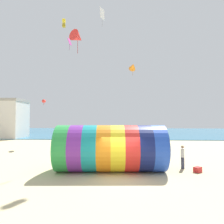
{
  "coord_description": "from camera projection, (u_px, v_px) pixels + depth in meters",
  "views": [
    {
      "loc": [
        0.06,
        -12.52,
        3.68
      ],
      "look_at": [
        -0.73,
        3.58,
        4.22
      ],
      "focal_mm": 32.0,
      "sensor_mm": 36.0,
      "label": 1
    }
  ],
  "objects": [
    {
      "name": "kite_yellow_box",
      "position": [
        64.0,
        23.0,
        24.66
      ],
      "size": [
        0.42,
        0.42,
        1.04
      ],
      "color": "yellow"
    },
    {
      "name": "kite_red_delta",
      "position": [
        78.0,
        38.0,
        16.58
      ],
      "size": [
        1.42,
        1.48,
        1.91
      ],
      "color": "red"
    },
    {
      "name": "kite_red_parafoil",
      "position": [
        44.0,
        101.0,
        26.66
      ],
      "size": [
        1.25,
        1.58,
        0.8
      ],
      "color": "red"
    },
    {
      "name": "kite_handler",
      "position": [
        183.0,
        157.0,
        14.71
      ],
      "size": [
        0.34,
        0.42,
        1.7
      ],
      "color": "#383D56",
      "rests_on": "ground"
    },
    {
      "name": "ground_plane",
      "position": [
        121.0,
        178.0,
        12.38
      ],
      "size": [
        120.0,
        120.0,
        0.0
      ],
      "primitive_type": "plane",
      "color": "#CCBA8C"
    },
    {
      "name": "giant_inflatable_tube",
      "position": [
        111.0,
        148.0,
        14.04
      ],
      "size": [
        7.71,
        3.61,
        3.21
      ],
      "color": "green",
      "rests_on": "ground"
    },
    {
      "name": "kite_white_diamond",
      "position": [
        102.0,
        14.0,
        22.07
      ],
      "size": [
        0.47,
        0.8,
        2.06
      ],
      "color": "white"
    },
    {
      "name": "cooler_box",
      "position": [
        198.0,
        170.0,
        13.68
      ],
      "size": [
        0.63,
        0.59,
        0.36
      ],
      "primitive_type": "cube",
      "rotation": [
        0.0,
        0.0,
        0.61
      ],
      "color": "red",
      "rests_on": "ground"
    },
    {
      "name": "kite_magenta_diamond",
      "position": [
        70.0,
        42.0,
        29.96
      ],
      "size": [
        0.55,
        0.83,
        1.85
      ],
      "color": "#D1339E"
    },
    {
      "name": "kite_orange_delta",
      "position": [
        133.0,
        66.0,
        26.72
      ],
      "size": [
        1.12,
        1.38,
        1.86
      ],
      "color": "orange"
    },
    {
      "name": "sea",
      "position": [
        122.0,
        132.0,
        53.9
      ],
      "size": [
        120.0,
        40.0,
        0.1
      ],
      "primitive_type": "cube",
      "color": "teal",
      "rests_on": "ground"
    }
  ]
}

